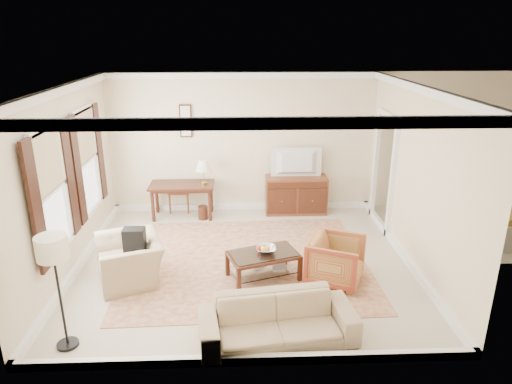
{
  "coord_description": "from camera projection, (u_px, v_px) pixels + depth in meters",
  "views": [
    {
      "loc": [
        -0.08,
        -6.8,
        3.67
      ],
      "look_at": [
        0.2,
        0.3,
        1.15
      ],
      "focal_mm": 32.0,
      "sensor_mm": 36.0,
      "label": 1
    }
  ],
  "objects": [
    {
      "name": "room_shell",
      "position": [
        243.0,
        116.0,
        6.81
      ],
      "size": [
        5.51,
        5.01,
        2.91
      ],
      "color": "beige",
      "rests_on": "ground"
    },
    {
      "name": "annex_bedroom",
      "position": [
        477.0,
        214.0,
        8.77
      ],
      "size": [
        3.0,
        2.7,
        2.9
      ],
      "color": "beige",
      "rests_on": "ground"
    },
    {
      "name": "window_front",
      "position": [
        51.0,
        192.0,
        6.36
      ],
      "size": [
        0.12,
        1.56,
        1.8
      ],
      "primitive_type": null,
      "color": "#CCB284",
      "rests_on": "room_shell"
    },
    {
      "name": "window_rear",
      "position": [
        87.0,
        161.0,
        7.87
      ],
      "size": [
        0.12,
        1.56,
        1.8
      ],
      "primitive_type": null,
      "color": "#CCB284",
      "rests_on": "room_shell"
    },
    {
      "name": "doorway",
      "position": [
        383.0,
        173.0,
        8.79
      ],
      "size": [
        0.1,
        1.12,
        2.25
      ],
      "primitive_type": null,
      "color": "white",
      "rests_on": "room_shell"
    },
    {
      "name": "rug",
      "position": [
        246.0,
        261.0,
        7.67
      ],
      "size": [
        4.08,
        3.52,
        0.01
      ],
      "primitive_type": "cube",
      "rotation": [
        0.0,
        0.0,
        0.03
      ],
      "color": "brown",
      "rests_on": "room_shell"
    },
    {
      "name": "writing_desk",
      "position": [
        182.0,
        189.0,
        9.34
      ],
      "size": [
        1.31,
        0.65,
        0.71
      ],
      "color": "#421F13",
      "rests_on": "room_shell"
    },
    {
      "name": "desk_chair",
      "position": [
        179.0,
        187.0,
        9.69
      ],
      "size": [
        0.53,
        0.53,
        1.05
      ],
      "primitive_type": null,
      "rotation": [
        0.0,
        0.0,
        -0.21
      ],
      "color": "brown",
      "rests_on": "room_shell"
    },
    {
      "name": "desk_lamp",
      "position": [
        204.0,
        172.0,
        9.24
      ],
      "size": [
        0.32,
        0.32,
        0.5
      ],
      "primitive_type": null,
      "color": "silver",
      "rests_on": "writing_desk"
    },
    {
      "name": "framed_prints",
      "position": [
        186.0,
        121.0,
        9.27
      ],
      "size": [
        0.25,
        0.04,
        0.68
      ],
      "primitive_type": null,
      "color": "#421F13",
      "rests_on": "room_shell"
    },
    {
      "name": "sideboard",
      "position": [
        296.0,
        195.0,
        9.64
      ],
      "size": [
        1.28,
        0.49,
        0.79
      ],
      "primitive_type": "cube",
      "color": "brown",
      "rests_on": "room_shell"
    },
    {
      "name": "tv",
      "position": [
        297.0,
        154.0,
        9.32
      ],
      "size": [
        1.0,
        0.58,
        0.13
      ],
      "primitive_type": "imported",
      "rotation": [
        0.0,
        0.0,
        3.14
      ],
      "color": "black",
      "rests_on": "sideboard"
    },
    {
      "name": "coffee_table",
      "position": [
        263.0,
        259.0,
        7.04
      ],
      "size": [
        1.2,
        0.92,
        0.45
      ],
      "rotation": [
        0.0,
        0.0,
        0.32
      ],
      "color": "#421F13",
      "rests_on": "room_shell"
    },
    {
      "name": "fruit_bowl",
      "position": [
        266.0,
        249.0,
        7.02
      ],
      "size": [
        0.42,
        0.42,
        0.1
      ],
      "primitive_type": "imported",
      "color": "silver",
      "rests_on": "coffee_table"
    },
    {
      "name": "book_a",
      "position": [
        250.0,
        267.0,
        7.15
      ],
      "size": [
        0.26,
        0.18,
        0.38
      ],
      "primitive_type": "imported",
      "rotation": [
        0.0,
        0.0,
        0.58
      ],
      "color": "brown",
      "rests_on": "coffee_table"
    },
    {
      "name": "book_b",
      "position": [
        272.0,
        266.0,
        7.17
      ],
      "size": [
        0.28,
        0.05,
        0.38
      ],
      "primitive_type": "imported",
      "rotation": [
        0.0,
        0.0,
        -0.08
      ],
      "color": "brown",
      "rests_on": "coffee_table"
    },
    {
      "name": "striped_armchair",
      "position": [
        336.0,
        258.0,
        6.94
      ],
      "size": [
        0.99,
        1.01,
        0.81
      ],
      "primitive_type": "imported",
      "rotation": [
        0.0,
        0.0,
        1.16
      ],
      "color": "maroon",
      "rests_on": "room_shell"
    },
    {
      "name": "club_armchair",
      "position": [
        129.0,
        253.0,
        6.97
      ],
      "size": [
        1.01,
        1.22,
        0.92
      ],
      "primitive_type": "imported",
      "rotation": [
        0.0,
        0.0,
        -1.22
      ],
      "color": "tan",
      "rests_on": "room_shell"
    },
    {
      "name": "backpack",
      "position": [
        134.0,
        238.0,
        6.9
      ],
      "size": [
        0.36,
        0.39,
        0.4
      ],
      "primitive_type": "cube",
      "rotation": [
        0.0,
        0.0,
        -1.01
      ],
      "color": "black",
      "rests_on": "club_armchair"
    },
    {
      "name": "sofa",
      "position": [
        278.0,
        314.0,
        5.61
      ],
      "size": [
        1.99,
        0.82,
        0.76
      ],
      "primitive_type": "imported",
      "rotation": [
        0.0,
        0.0,
        0.14
      ],
      "color": "tan",
      "rests_on": "room_shell"
    },
    {
      "name": "floor_lamp",
      "position": [
        53.0,
        256.0,
        5.22
      ],
      "size": [
        0.37,
        0.37,
        1.48
      ],
      "color": "black",
      "rests_on": "room_shell"
    }
  ]
}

